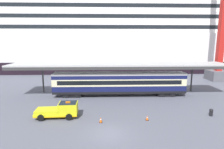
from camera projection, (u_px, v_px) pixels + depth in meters
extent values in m
plane|color=#525563|center=(109.00, 134.00, 19.48)|extent=(400.00, 400.00, 0.00)
cube|color=black|center=(97.00, 63.00, 68.48)|extent=(166.42, 29.39, 3.54)
cube|color=white|center=(97.00, 46.00, 67.47)|extent=(166.42, 29.39, 8.25)
cube|color=white|center=(97.00, 30.00, 66.49)|extent=(153.11, 27.04, 3.03)
cube|color=black|center=(94.00, 27.00, 53.21)|extent=(146.45, 0.12, 1.09)
cube|color=white|center=(96.00, 21.00, 65.97)|extent=(146.98, 25.96, 3.03)
cube|color=black|center=(94.00, 16.00, 53.22)|extent=(140.59, 0.12, 1.09)
cube|color=white|center=(96.00, 12.00, 65.45)|extent=(140.86, 24.88, 3.03)
cube|color=black|center=(94.00, 5.00, 53.23)|extent=(134.74, 0.12, 1.09)
cube|color=white|center=(96.00, 3.00, 64.93)|extent=(134.74, 23.80, 3.03)
cube|color=#B3B3B3|center=(119.00, 64.00, 32.84)|extent=(37.34, 5.18, 0.25)
cube|color=#353535|center=(120.00, 68.00, 30.46)|extent=(37.34, 0.20, 0.50)
cylinder|color=#353535|center=(43.00, 78.00, 35.00)|extent=(0.28, 0.28, 5.37)
cylinder|color=#353535|center=(93.00, 78.00, 35.32)|extent=(0.28, 0.28, 5.37)
cylinder|color=#353535|center=(143.00, 78.00, 35.65)|extent=(0.28, 0.28, 5.37)
cylinder|color=#353535|center=(192.00, 77.00, 35.97)|extent=(0.28, 0.28, 5.37)
cube|color=black|center=(119.00, 91.00, 33.15)|extent=(22.65, 2.80, 0.40)
cube|color=#141947|center=(119.00, 87.00, 33.04)|extent=(22.65, 2.80, 0.90)
cube|color=beige|center=(119.00, 81.00, 32.86)|extent=(22.65, 2.80, 1.20)
cube|color=black|center=(120.00, 83.00, 31.50)|extent=(20.84, 0.08, 0.72)
cube|color=#141947|center=(119.00, 76.00, 32.70)|extent=(22.65, 2.80, 0.60)
cube|color=#B1B1B1|center=(119.00, 74.00, 32.62)|extent=(22.65, 2.69, 0.36)
cube|color=black|center=(73.00, 93.00, 32.94)|extent=(3.20, 2.35, 0.50)
cylinder|color=black|center=(66.00, 96.00, 31.76)|extent=(0.84, 0.12, 0.84)
cylinder|color=black|center=(77.00, 95.00, 31.82)|extent=(0.84, 0.12, 0.84)
cube|color=black|center=(165.00, 93.00, 33.50)|extent=(3.20, 2.35, 0.50)
cylinder|color=black|center=(162.00, 95.00, 32.32)|extent=(0.84, 0.12, 0.84)
cylinder|color=black|center=(172.00, 95.00, 32.38)|extent=(0.84, 0.12, 0.84)
cube|color=yellow|center=(57.00, 113.00, 23.62)|extent=(5.28, 2.21, 0.36)
cube|color=#F2B20C|center=(57.00, 114.00, 23.65)|extent=(5.28, 2.23, 0.12)
cube|color=yellow|center=(68.00, 107.00, 23.61)|extent=(2.37, 2.01, 1.10)
cube|color=#19232D|center=(68.00, 104.00, 23.55)|extent=(2.15, 1.93, 0.44)
cube|color=orange|center=(68.00, 102.00, 23.50)|extent=(0.57, 0.22, 0.16)
cube|color=yellow|center=(48.00, 110.00, 23.48)|extent=(2.99, 2.04, 0.36)
cylinder|color=black|center=(71.00, 111.00, 24.76)|extent=(0.81, 0.28, 0.80)
cylinder|color=black|center=(69.00, 117.00, 22.80)|extent=(0.81, 0.28, 0.80)
cylinder|color=black|center=(45.00, 112.00, 24.51)|extent=(0.81, 0.28, 0.80)
cylinder|color=black|center=(41.00, 118.00, 22.55)|extent=(0.81, 0.28, 0.80)
cube|color=black|center=(101.00, 122.00, 22.21)|extent=(0.36, 0.36, 0.04)
cone|color=#EA590F|center=(101.00, 120.00, 22.15)|extent=(0.30, 0.30, 0.62)
cylinder|color=white|center=(101.00, 119.00, 22.14)|extent=(0.17, 0.17, 0.09)
cube|color=black|center=(147.00, 120.00, 22.86)|extent=(0.36, 0.36, 0.04)
cone|color=#EA590F|center=(147.00, 118.00, 22.80)|extent=(0.30, 0.30, 0.58)
cylinder|color=white|center=(147.00, 117.00, 22.80)|extent=(0.17, 0.17, 0.08)
cube|color=#595960|center=(217.00, 75.00, 46.33)|extent=(4.40, 4.40, 2.40)
cylinder|color=black|center=(211.00, 113.00, 24.15)|extent=(0.44, 0.44, 0.70)
sphere|color=black|center=(211.00, 110.00, 24.09)|extent=(0.48, 0.48, 0.48)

